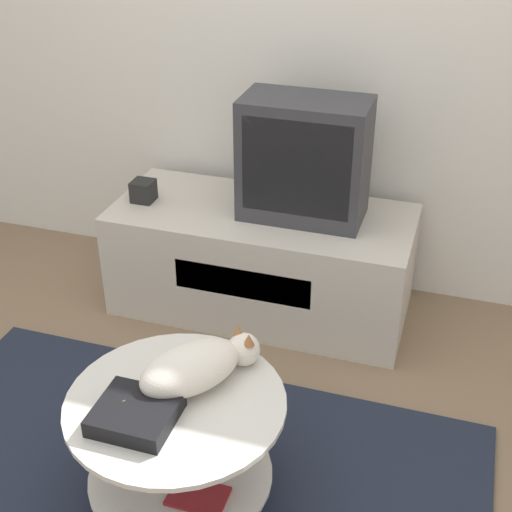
# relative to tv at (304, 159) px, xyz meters

# --- Properties ---
(ground_plane) EXTENTS (12.00, 12.00, 0.00)m
(ground_plane) POSITION_rel_tv_xyz_m (-0.13, -1.22, -0.74)
(ground_plane) COLOR #7F664C
(wall_back) EXTENTS (8.00, 0.05, 2.60)m
(wall_back) POSITION_rel_tv_xyz_m (-0.13, 0.35, 0.56)
(wall_back) COLOR silver
(wall_back) RESTS_ON ground_plane
(rug) EXTENTS (2.05, 1.36, 0.02)m
(rug) POSITION_rel_tv_xyz_m (-0.13, -1.22, -0.73)
(rug) COLOR #1E2333
(rug) RESTS_ON ground_plane
(tv_stand) EXTENTS (1.31, 0.57, 0.49)m
(tv_stand) POSITION_rel_tv_xyz_m (-0.17, -0.02, -0.50)
(tv_stand) COLOR beige
(tv_stand) RESTS_ON ground_plane
(tv) EXTENTS (0.52, 0.28, 0.51)m
(tv) POSITION_rel_tv_xyz_m (0.00, 0.00, 0.00)
(tv) COLOR #333338
(tv) RESTS_ON tv_stand
(speaker) EXTENTS (0.09, 0.09, 0.09)m
(speaker) POSITION_rel_tv_xyz_m (-0.71, -0.08, -0.21)
(speaker) COLOR black
(speaker) RESTS_ON tv_stand
(coffee_table) EXTENTS (0.67, 0.67, 0.42)m
(coffee_table) POSITION_rel_tv_xyz_m (-0.08, -1.19, -0.46)
(coffee_table) COLOR #B2B2B7
(coffee_table) RESTS_ON rug
(dvd_box) EXTENTS (0.23, 0.21, 0.05)m
(dvd_box) POSITION_rel_tv_xyz_m (-0.16, -1.30, -0.28)
(dvd_box) COLOR black
(dvd_box) RESTS_ON coffee_table
(cat) EXTENTS (0.37, 0.46, 0.14)m
(cat) POSITION_rel_tv_xyz_m (-0.05, -1.10, -0.24)
(cat) COLOR silver
(cat) RESTS_ON coffee_table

